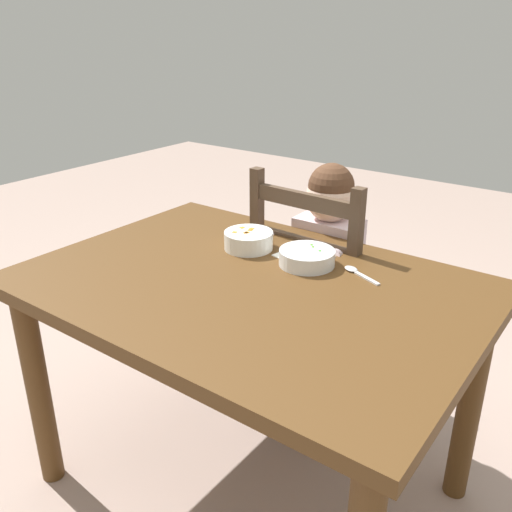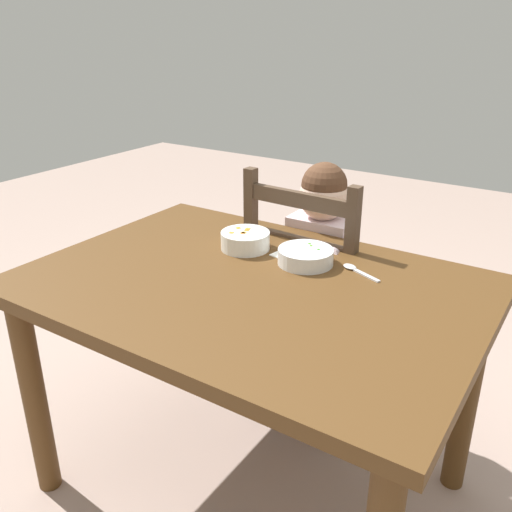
{
  "view_description": "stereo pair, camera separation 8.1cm",
  "coord_description": "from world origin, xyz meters",
  "px_view_note": "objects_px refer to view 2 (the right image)",
  "views": [
    {
      "loc": [
        0.83,
        -1.08,
        1.38
      ],
      "look_at": [
        -0.02,
        0.06,
        0.78
      ],
      "focal_mm": 38.65,
      "sensor_mm": 36.0,
      "label": 1
    },
    {
      "loc": [
        0.76,
        -1.13,
        1.38
      ],
      "look_at": [
        -0.02,
        0.06,
        0.78
      ],
      "focal_mm": 38.65,
      "sensor_mm": 36.0,
      "label": 2
    }
  ],
  "objects_px": {
    "bowl_of_peas": "(306,256)",
    "child_figure": "(317,255)",
    "dining_chair": "(315,299)",
    "spoon": "(355,269)",
    "dining_table": "(251,315)",
    "bowl_of_carrots": "(245,240)"
  },
  "relations": [
    {
      "from": "child_figure",
      "to": "bowl_of_peas",
      "type": "bearing_deg",
      "value": -69.98
    },
    {
      "from": "bowl_of_peas",
      "to": "child_figure",
      "type": "bearing_deg",
      "value": 110.02
    },
    {
      "from": "bowl_of_peas",
      "to": "dining_table",
      "type": "bearing_deg",
      "value": -110.45
    },
    {
      "from": "dining_table",
      "to": "bowl_of_peas",
      "type": "relative_size",
      "value": 7.6
    },
    {
      "from": "dining_chair",
      "to": "bowl_of_carrots",
      "type": "distance_m",
      "value": 0.44
    },
    {
      "from": "child_figure",
      "to": "dining_chair",
      "type": "bearing_deg",
      "value": 110.23
    },
    {
      "from": "dining_table",
      "to": "bowl_of_carrots",
      "type": "distance_m",
      "value": 0.27
    },
    {
      "from": "dining_table",
      "to": "bowl_of_peas",
      "type": "xyz_separation_m",
      "value": [
        0.07,
        0.19,
        0.13
      ]
    },
    {
      "from": "child_figure",
      "to": "spoon",
      "type": "relative_size",
      "value": 7.1
    },
    {
      "from": "spoon",
      "to": "dining_table",
      "type": "bearing_deg",
      "value": -133.93
    },
    {
      "from": "dining_table",
      "to": "child_figure",
      "type": "relative_size",
      "value": 1.3
    },
    {
      "from": "bowl_of_carrots",
      "to": "spoon",
      "type": "height_order",
      "value": "bowl_of_carrots"
    },
    {
      "from": "dining_table",
      "to": "spoon",
      "type": "xyz_separation_m",
      "value": [
        0.21,
        0.22,
        0.11
      ]
    },
    {
      "from": "dining_chair",
      "to": "spoon",
      "type": "bearing_deg",
      "value": -46.58
    },
    {
      "from": "bowl_of_carrots",
      "to": "spoon",
      "type": "bearing_deg",
      "value": 5.36
    },
    {
      "from": "dining_table",
      "to": "bowl_of_carrots",
      "type": "xyz_separation_m",
      "value": [
        -0.14,
        0.19,
        0.14
      ]
    },
    {
      "from": "dining_table",
      "to": "dining_chair",
      "type": "xyz_separation_m",
      "value": [
        -0.04,
        0.48,
        -0.17
      ]
    },
    {
      "from": "dining_chair",
      "to": "child_figure",
      "type": "xyz_separation_m",
      "value": [
        0.0,
        -0.01,
        0.18
      ]
    },
    {
      "from": "bowl_of_peas",
      "to": "bowl_of_carrots",
      "type": "height_order",
      "value": "bowl_of_carrots"
    },
    {
      "from": "bowl_of_peas",
      "to": "spoon",
      "type": "relative_size",
      "value": 1.21
    },
    {
      "from": "child_figure",
      "to": "bowl_of_peas",
      "type": "height_order",
      "value": "child_figure"
    },
    {
      "from": "dining_table",
      "to": "dining_chair",
      "type": "height_order",
      "value": "dining_chair"
    }
  ]
}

